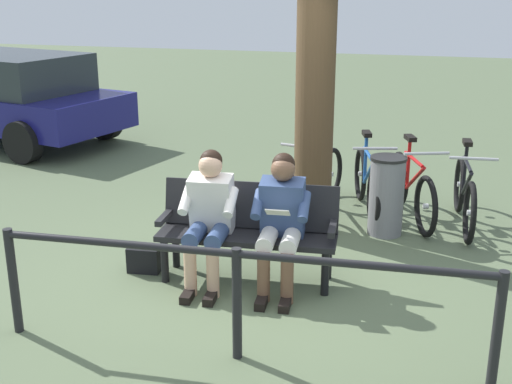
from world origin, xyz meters
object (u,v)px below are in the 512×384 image
object	(u,v)px
handbag	(144,260)
bicycle_black	(412,189)
person_companion	(209,212)
tree_trunk	(316,65)
bench	(249,225)
parked_car	(7,96)
bicycle_blue	(314,183)
bicycle_silver	(367,184)
person_reading	(281,217)
litter_bin	(386,196)
bicycle_red	(465,195)

from	to	relation	value
handbag	bicycle_black	world-z (taller)	bicycle_black
person_companion	bicycle_black	size ratio (longest dim) A/B	0.75
handbag	bicycle_black	size ratio (longest dim) A/B	0.19
tree_trunk	handbag	bearing A→B (deg)	48.43
bench	parked_car	world-z (taller)	parked_car
bench	tree_trunk	world-z (taller)	tree_trunk
bench	bicycle_blue	bearing A→B (deg)	-102.21
bench	bicycle_blue	size ratio (longest dim) A/B	0.99
person_companion	bicycle_blue	size ratio (longest dim) A/B	0.73
bicycle_silver	person_companion	bearing A→B (deg)	-42.04
person_reading	parked_car	size ratio (longest dim) A/B	0.27
handbag	parked_car	size ratio (longest dim) A/B	0.07
litter_bin	bicycle_black	xyz separation A→B (m)	(-0.24, -0.53, -0.07)
bicycle_black	parked_car	distance (m)	7.08
handbag	bicycle_blue	world-z (taller)	bicycle_blue
bicycle_silver	handbag	bearing A→B (deg)	-54.22
handbag	tree_trunk	bearing A→B (deg)	-131.57
litter_bin	parked_car	size ratio (longest dim) A/B	0.19
bicycle_red	bicycle_silver	world-z (taller)	same
handbag	bicycle_silver	bearing A→B (deg)	-128.81
person_reading	bicycle_blue	distance (m)	2.09
handbag	parked_car	xyz separation A→B (m)	(4.44, -4.26, 0.65)
bicycle_blue	parked_car	xyz separation A→B (m)	(5.64, -2.16, 0.41)
bicycle_red	bicycle_blue	distance (m)	1.68
tree_trunk	litter_bin	world-z (taller)	tree_trunk
bicycle_red	parked_car	size ratio (longest dim) A/B	0.37
person_reading	litter_bin	bearing A→B (deg)	-121.35
bench	bicycle_black	size ratio (longest dim) A/B	1.02
person_companion	handbag	size ratio (longest dim) A/B	4.00
handbag	bicycle_red	size ratio (longest dim) A/B	0.18
bicycle_blue	handbag	bearing A→B (deg)	-17.31
tree_trunk	litter_bin	distance (m)	1.57
handbag	bicycle_blue	size ratio (longest dim) A/B	0.18
person_companion	tree_trunk	size ratio (longest dim) A/B	0.33
bicycle_black	bicycle_silver	xyz separation A→B (m)	(0.51, -0.08, 0.00)
bicycle_red	tree_trunk	bearing A→B (deg)	-73.55
person_reading	bicycle_blue	world-z (taller)	person_reading
person_companion	parked_car	bearing A→B (deg)	-45.33
person_reading	bicycle_blue	size ratio (longest dim) A/B	0.73
bicycle_blue	parked_car	world-z (taller)	parked_car
bench	bicycle_red	size ratio (longest dim) A/B	0.98
tree_trunk	litter_bin	bearing A→B (deg)	-169.08
person_reading	bicycle_blue	xyz separation A→B (m)	(0.10, -2.06, -0.31)
person_reading	parked_car	world-z (taller)	parked_car
bench	bicycle_blue	xyz separation A→B (m)	(-0.23, -1.93, -0.15)
litter_bin	bicycle_blue	size ratio (longest dim) A/B	0.52
tree_trunk	parked_car	bearing A→B (deg)	-25.94
handbag	bicycle_black	xyz separation A→B (m)	(-2.31, -2.15, 0.24)
bench	person_companion	xyz separation A→B (m)	(0.31, 0.19, 0.16)
person_companion	bench	bearing A→B (deg)	-153.01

